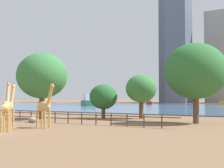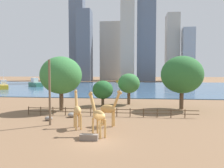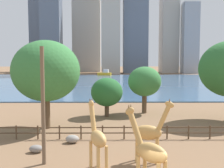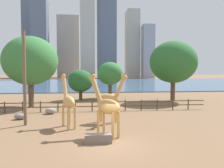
{
  "view_description": "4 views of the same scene",
  "coord_description": "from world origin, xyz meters",
  "px_view_note": "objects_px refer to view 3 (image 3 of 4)",
  "views": [
    {
      "loc": [
        24.64,
        -20.39,
        3.19
      ],
      "look_at": [
        0.16,
        20.25,
        4.95
      ],
      "focal_mm": 55.0,
      "sensor_mm": 36.0,
      "label": 1
    },
    {
      "loc": [
        3.78,
        -20.58,
        6.76
      ],
      "look_at": [
        -2.02,
        33.44,
        3.74
      ],
      "focal_mm": 35.0,
      "sensor_mm": 36.0,
      "label": 2
    },
    {
      "loc": [
        -2.28,
        -13.55,
        7.4
      ],
      "look_at": [
        -1.98,
        30.93,
        3.5
      ],
      "focal_mm": 45.0,
      "sensor_mm": 36.0,
      "label": 3
    },
    {
      "loc": [
        -1.38,
        -13.98,
        4.77
      ],
      "look_at": [
        2.08,
        18.29,
        2.89
      ],
      "focal_mm": 35.0,
      "sensor_mm": 36.0,
      "label": 4
    }
  ],
  "objects_px": {
    "tree_left_small": "(145,82)",
    "boat_ferry": "(37,75)",
    "tree_center_broad": "(107,92)",
    "boat_tug": "(105,73)",
    "giraffe_young": "(149,152)",
    "tree_right_tall": "(46,71)",
    "giraffe_companion": "(150,132)",
    "boulder_by_pole": "(36,149)",
    "boulder_near_fence": "(72,139)",
    "giraffe_tall": "(98,138)",
    "utility_pole": "(43,106)"
  },
  "relations": [
    {
      "from": "giraffe_young",
      "to": "boat_tug",
      "type": "relative_size",
      "value": 0.75
    },
    {
      "from": "boulder_by_pole",
      "to": "tree_left_small",
      "type": "bearing_deg",
      "value": 57.16
    },
    {
      "from": "utility_pole",
      "to": "boulder_near_fence",
      "type": "height_order",
      "value": "utility_pole"
    },
    {
      "from": "boulder_near_fence",
      "to": "boat_tug",
      "type": "xyz_separation_m",
      "value": [
        0.96,
        102.91,
        0.75
      ]
    },
    {
      "from": "boulder_by_pole",
      "to": "boat_tug",
      "type": "xyz_separation_m",
      "value": [
        3.49,
        105.47,
        0.8
      ]
    },
    {
      "from": "boulder_near_fence",
      "to": "tree_center_broad",
      "type": "bearing_deg",
      "value": 75.95
    },
    {
      "from": "giraffe_tall",
      "to": "giraffe_young",
      "type": "height_order",
      "value": "giraffe_young"
    },
    {
      "from": "boat_ferry",
      "to": "boat_tug",
      "type": "height_order",
      "value": "boat_ferry"
    },
    {
      "from": "giraffe_tall",
      "to": "giraffe_young",
      "type": "bearing_deg",
      "value": -157.8
    },
    {
      "from": "tree_center_broad",
      "to": "boat_ferry",
      "type": "relative_size",
      "value": 0.83
    },
    {
      "from": "tree_center_broad",
      "to": "boat_ferry",
      "type": "distance_m",
      "value": 86.04
    },
    {
      "from": "utility_pole",
      "to": "boat_ferry",
      "type": "bearing_deg",
      "value": 104.83
    },
    {
      "from": "tree_left_small",
      "to": "giraffe_companion",
      "type": "bearing_deg",
      "value": -95.79
    },
    {
      "from": "boulder_near_fence",
      "to": "giraffe_tall",
      "type": "bearing_deg",
      "value": -67.51
    },
    {
      "from": "boat_tug",
      "to": "giraffe_companion",
      "type": "bearing_deg",
      "value": 104.92
    },
    {
      "from": "giraffe_young",
      "to": "boulder_by_pole",
      "type": "relative_size",
      "value": 4.29
    },
    {
      "from": "boulder_by_pole",
      "to": "tree_right_tall",
      "type": "bearing_deg",
      "value": 96.56
    },
    {
      "from": "giraffe_tall",
      "to": "boulder_by_pole",
      "type": "bearing_deg",
      "value": 32.04
    },
    {
      "from": "giraffe_young",
      "to": "tree_center_broad",
      "type": "height_order",
      "value": "tree_center_broad"
    },
    {
      "from": "giraffe_young",
      "to": "tree_right_tall",
      "type": "distance_m",
      "value": 17.5
    },
    {
      "from": "boulder_by_pole",
      "to": "tree_center_broad",
      "type": "xyz_separation_m",
      "value": [
        5.47,
        14.27,
        2.86
      ]
    },
    {
      "from": "giraffe_companion",
      "to": "tree_right_tall",
      "type": "height_order",
      "value": "tree_right_tall"
    },
    {
      "from": "tree_right_tall",
      "to": "boat_ferry",
      "type": "relative_size",
      "value": 1.56
    },
    {
      "from": "giraffe_tall",
      "to": "boat_tug",
      "type": "xyz_separation_m",
      "value": [
        -1.56,
        109.0,
        -1.09
      ]
    },
    {
      "from": "boulder_by_pole",
      "to": "boat_ferry",
      "type": "xyz_separation_m",
      "value": [
        -24.55,
        94.87,
        0.76
      ]
    },
    {
      "from": "tree_center_broad",
      "to": "boat_tug",
      "type": "bearing_deg",
      "value": 91.24
    },
    {
      "from": "giraffe_young",
      "to": "boulder_near_fence",
      "type": "height_order",
      "value": "giraffe_young"
    },
    {
      "from": "utility_pole",
      "to": "giraffe_tall",
      "type": "bearing_deg",
      "value": -15.5
    },
    {
      "from": "boat_ferry",
      "to": "boulder_near_fence",
      "type": "bearing_deg",
      "value": -10.31
    },
    {
      "from": "boulder_by_pole",
      "to": "tree_center_broad",
      "type": "height_order",
      "value": "tree_center_broad"
    },
    {
      "from": "giraffe_tall",
      "to": "boat_ferry",
      "type": "relative_size",
      "value": 0.78
    },
    {
      "from": "tree_center_broad",
      "to": "tree_left_small",
      "type": "bearing_deg",
      "value": 23.07
    },
    {
      "from": "boulder_near_fence",
      "to": "tree_left_small",
      "type": "bearing_deg",
      "value": 59.82
    },
    {
      "from": "giraffe_young",
      "to": "boulder_by_pole",
      "type": "bearing_deg",
      "value": 9.64
    },
    {
      "from": "utility_pole",
      "to": "giraffe_young",
      "type": "bearing_deg",
      "value": -30.61
    },
    {
      "from": "giraffe_young",
      "to": "tree_center_broad",
      "type": "xyz_separation_m",
      "value": [
        -2.61,
        20.79,
        0.92
      ]
    },
    {
      "from": "giraffe_companion",
      "to": "giraffe_young",
      "type": "distance_m",
      "value": 4.45
    },
    {
      "from": "giraffe_tall",
      "to": "utility_pole",
      "type": "relative_size",
      "value": 0.57
    },
    {
      "from": "boulder_near_fence",
      "to": "tree_center_broad",
      "type": "height_order",
      "value": "tree_center_broad"
    },
    {
      "from": "giraffe_companion",
      "to": "giraffe_young",
      "type": "bearing_deg",
      "value": -83.9
    },
    {
      "from": "tree_center_broad",
      "to": "tree_right_tall",
      "type": "xyz_separation_m",
      "value": [
        -6.38,
        -6.3,
        3.01
      ]
    },
    {
      "from": "giraffe_tall",
      "to": "boat_tug",
      "type": "relative_size",
      "value": 0.74
    },
    {
      "from": "utility_pole",
      "to": "tree_center_broad",
      "type": "relative_size",
      "value": 1.65
    },
    {
      "from": "utility_pole",
      "to": "tree_center_broad",
      "type": "height_order",
      "value": "utility_pole"
    },
    {
      "from": "tree_left_small",
      "to": "boat_ferry",
      "type": "bearing_deg",
      "value": 114.17
    },
    {
      "from": "utility_pole",
      "to": "boat_ferry",
      "type": "height_order",
      "value": "utility_pole"
    },
    {
      "from": "boat_tug",
      "to": "boat_ferry",
      "type": "bearing_deg",
      "value": 32.83
    },
    {
      "from": "tree_center_broad",
      "to": "boat_ferry",
      "type": "height_order",
      "value": "boat_ferry"
    },
    {
      "from": "giraffe_tall",
      "to": "tree_center_broad",
      "type": "bearing_deg",
      "value": -24.39
    },
    {
      "from": "boulder_by_pole",
      "to": "boat_tug",
      "type": "distance_m",
      "value": 105.53
    }
  ]
}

